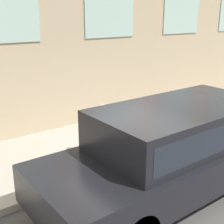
# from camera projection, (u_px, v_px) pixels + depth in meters

# --- Properties ---
(ground_plane) EXTENTS (80.00, 80.00, 0.00)m
(ground_plane) POSITION_uv_depth(u_px,v_px,m) (132.00, 168.00, 6.75)
(ground_plane) COLOR #514F4C
(sidewalk) EXTENTS (2.86, 60.00, 0.13)m
(sidewalk) POSITION_uv_depth(u_px,v_px,m) (96.00, 144.00, 7.82)
(sidewalk) COLOR #A8A093
(sidewalk) RESTS_ON ground_plane
(fire_hydrant) EXTENTS (0.35, 0.46, 0.81)m
(fire_hydrant) POSITION_uv_depth(u_px,v_px,m) (120.00, 136.00, 7.03)
(fire_hydrant) COLOR gray
(fire_hydrant) RESTS_ON sidewalk
(person) EXTENTS (0.30, 0.20, 1.22)m
(person) POSITION_uv_depth(u_px,v_px,m) (104.00, 126.00, 6.74)
(person) COLOR #998466
(person) RESTS_ON sidewalk
(parked_truck_charcoal_near) EXTENTS (1.90, 5.24, 1.67)m
(parked_truck_charcoal_near) POSITION_uv_depth(u_px,v_px,m) (178.00, 143.00, 5.60)
(parked_truck_charcoal_near) COLOR black
(parked_truck_charcoal_near) RESTS_ON ground_plane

